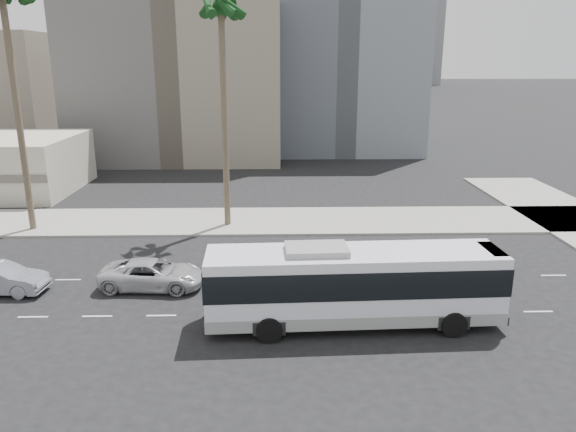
{
  "coord_description": "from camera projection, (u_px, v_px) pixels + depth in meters",
  "views": [
    {
      "loc": [
        -0.56,
        -23.44,
        11.58
      ],
      "look_at": [
        0.09,
        4.0,
        3.72
      ],
      "focal_mm": 33.85,
      "sensor_mm": 36.0,
      "label": 1
    }
  ],
  "objects": [
    {
      "name": "ground",
      "position": [
        288.0,
        314.0,
        25.72
      ],
      "size": [
        700.0,
        700.0,
        0.0
      ],
      "primitive_type": "plane",
      "color": "black",
      "rests_on": "ground"
    },
    {
      "name": "sidewalk_north",
      "position": [
        283.0,
        221.0,
        40.6
      ],
      "size": [
        120.0,
        7.0,
        0.15
      ],
      "primitive_type": "cube",
      "color": "gray",
      "rests_on": "ground"
    },
    {
      "name": "midrise_beige_west",
      "position": [
        181.0,
        83.0,
        66.23
      ],
      "size": [
        24.0,
        18.0,
        18.0
      ],
      "primitive_type": "cube",
      "color": "#645F5A",
      "rests_on": "ground"
    },
    {
      "name": "midrise_gray_center",
      "position": [
        339.0,
        50.0,
        72.3
      ],
      "size": [
        20.0,
        20.0,
        26.0
      ],
      "primitive_type": "cube",
      "color": "#585E67",
      "rests_on": "ground"
    },
    {
      "name": "civic_tower",
      "position": [
        271.0,
        1.0,
        255.27
      ],
      "size": [
        42.0,
        42.0,
        129.0
      ],
      "color": "beige",
      "rests_on": "ground"
    },
    {
      "name": "highrise_right",
      "position": [
        378.0,
        6.0,
        238.16
      ],
      "size": [
        26.0,
        26.0,
        70.0
      ],
      "primitive_type": "cube",
      "color": "slate",
      "rests_on": "ground"
    },
    {
      "name": "highrise_far",
      "position": [
        417.0,
        22.0,
        268.94
      ],
      "size": [
        22.0,
        22.0,
        60.0
      ],
      "primitive_type": "cube",
      "color": "slate",
      "rests_on": "ground"
    },
    {
      "name": "city_bus",
      "position": [
        354.0,
        283.0,
        24.27
      ],
      "size": [
        13.28,
        3.46,
        3.79
      ],
      "rotation": [
        0.0,
        0.0,
        0.04
      ],
      "color": "silver",
      "rests_on": "ground"
    },
    {
      "name": "car_a",
      "position": [
        152.0,
        274.0,
        28.58
      ],
      "size": [
        2.86,
        5.58,
        1.51
      ],
      "primitive_type": "imported",
      "rotation": [
        0.0,
        0.0,
        1.5
      ],
      "color": "#B1B1B6",
      "rests_on": "ground"
    },
    {
      "name": "palm_near",
      "position": [
        221.0,
        12.0,
        35.52
      ],
      "size": [
        4.8,
        4.8,
        16.17
      ],
      "rotation": [
        0.0,
        0.0,
        0.35
      ],
      "color": "brown",
      "rests_on": "ground"
    }
  ]
}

